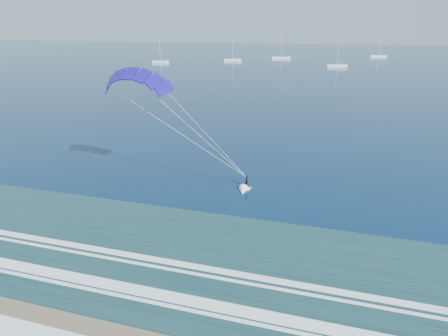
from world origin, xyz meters
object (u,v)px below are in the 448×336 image
kitesurfer_rig (193,129)px  sailboat_0 (160,62)px  sailboat_2 (281,58)px  sailboat_1 (233,60)px  sailboat_4 (378,56)px  sailboat_3 (337,66)px

kitesurfer_rig → sailboat_0: bearing=116.7°
sailboat_0 → sailboat_2: size_ratio=0.83×
kitesurfer_rig → sailboat_1: bearing=104.4°
sailboat_1 → sailboat_2: (22.70, 24.02, 0.01)m
sailboat_4 → sailboat_1: bearing=-144.7°
sailboat_2 → sailboat_4: sailboat_2 is taller
sailboat_0 → sailboat_2: bearing=39.8°
sailboat_2 → sailboat_3: 53.72m
sailboat_3 → sailboat_4: 76.75m
sailboat_1 → sailboat_4: sailboat_4 is taller
sailboat_2 → sailboat_3: size_ratio=1.16×
kitesurfer_rig → sailboat_2: 203.37m
sailboat_0 → sailboat_4: 134.78m
sailboat_0 → kitesurfer_rig: bearing=-63.3°
sailboat_0 → sailboat_1: size_ratio=0.94×
sailboat_3 → sailboat_0: bearing=-177.6°
sailboat_1 → sailboat_3: size_ratio=1.03×
sailboat_1 → sailboat_0: bearing=-146.0°
kitesurfer_rig → sailboat_2: kitesurfer_rig is taller
sailboat_0 → sailboat_4: bearing=34.9°
sailboat_3 → sailboat_2: bearing=127.9°
sailboat_3 → sailboat_4: bearing=73.2°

